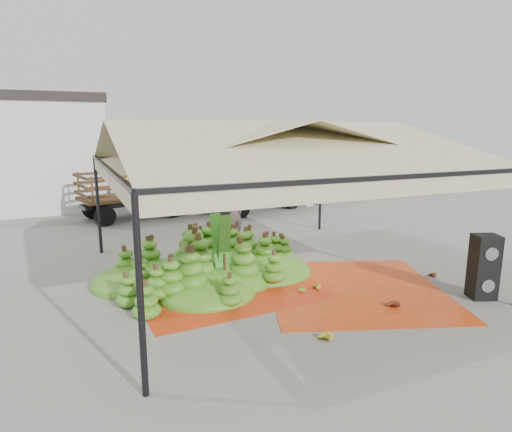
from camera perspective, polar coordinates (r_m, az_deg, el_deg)
name	(u,v)px	position (r m, az deg, el deg)	size (l,w,h in m)	color
ground	(272,274)	(11.53, 2.13, -7.80)	(90.00, 90.00, 0.00)	slate
canopy_tent	(273,150)	(10.89, 2.26, 8.81)	(8.10, 8.10, 4.00)	black
building_tan	(325,157)	(27.21, 9.18, 7.73)	(6.30, 5.30, 4.10)	tan
tarp_left	(223,283)	(10.91, -4.49, -8.95)	(4.36, 4.15, 0.01)	red
tarp_right	(355,289)	(10.81, 13.00, -9.42)	(4.12, 4.32, 0.01)	#EC3E16
banana_heap	(210,254)	(11.14, -6.10, -5.11)	(5.94, 4.88, 1.27)	#347418
hand_yellow_a	(314,286)	(10.53, 7.69, -9.24)	(0.44, 0.36, 0.20)	gold
hand_yellow_b	(323,337)	(8.17, 8.92, -15.61)	(0.48, 0.39, 0.22)	gold
hand_red_a	(430,274)	(12.18, 22.22, -7.19)	(0.38, 0.31, 0.17)	#512B12
hand_red_b	(392,305)	(9.86, 17.67, -11.18)	(0.45, 0.37, 0.20)	#5B2714
hand_green	(299,288)	(10.41, 5.77, -9.50)	(0.40, 0.33, 0.18)	#4E7D1A
hanging_bunches	(375,177)	(11.38, 15.59, 5.08)	(1.74, 0.24, 0.20)	#40811B
speaker_stack	(484,267)	(11.06, 28.09, -6.00)	(0.67, 0.63, 1.49)	black
banana_leaves	(225,284)	(10.88, -4.20, -9.03)	(0.96, 1.36, 3.70)	#1E691C
vendor	(235,214)	(15.25, -2.87, 0.33)	(0.62, 0.41, 1.71)	gray
truck_left	(157,187)	(19.63, -13.04, 3.83)	(6.35, 3.29, 2.08)	#452517
truck_right	(273,178)	(21.20, 2.29, 5.12)	(7.22, 4.36, 2.35)	#4F371A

